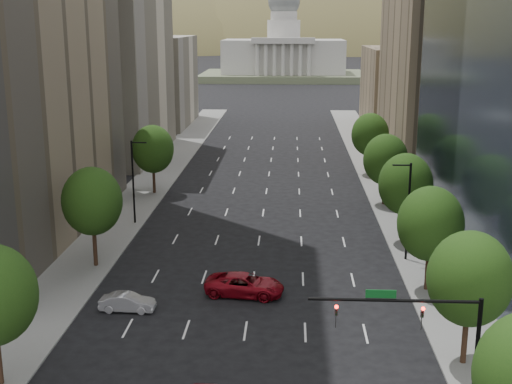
% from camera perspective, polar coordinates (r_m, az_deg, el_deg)
% --- Properties ---
extents(sidewalk_left, '(6.00, 200.00, 0.15)m').
position_cam_1_polar(sidewalk_left, '(68.97, -12.74, -3.76)').
color(sidewalk_left, slate).
rests_on(sidewalk_left, ground).
extents(sidewalk_right, '(6.00, 200.00, 0.15)m').
position_cam_1_polar(sidewalk_right, '(67.62, 13.53, -4.17)').
color(sidewalk_right, slate).
rests_on(sidewalk_right, ground).
extents(midrise_cream_left, '(14.00, 30.00, 35.00)m').
position_cam_1_polar(midrise_cream_left, '(109.77, -12.07, 12.12)').
color(midrise_cream_left, beige).
rests_on(midrise_cream_left, ground).
extents(filler_left, '(14.00, 26.00, 18.00)m').
position_cam_1_polar(filler_left, '(142.37, -8.48, 9.26)').
color(filler_left, beige).
rests_on(filler_left, ground).
extents(parking_tan_right, '(14.00, 30.00, 30.00)m').
position_cam_1_polar(parking_tan_right, '(105.58, 15.27, 10.50)').
color(parking_tan_right, '#8C7759').
rests_on(parking_tan_right, ground).
extents(filler_right, '(14.00, 26.00, 16.00)m').
position_cam_1_polar(filler_right, '(138.46, 12.25, 8.54)').
color(filler_right, '#8C7759').
rests_on(filler_right, ground).
extents(tree_right_1, '(5.20, 5.20, 8.75)m').
position_cam_1_polar(tree_right_1, '(43.37, 17.63, -7.01)').
color(tree_right_1, '#382316').
rests_on(tree_right_1, ground).
extents(tree_right_2, '(5.20, 5.20, 8.61)m').
position_cam_1_polar(tree_right_2, '(54.47, 14.53, -2.62)').
color(tree_right_2, '#382316').
rests_on(tree_right_2, ground).
extents(tree_right_3, '(5.20, 5.20, 8.89)m').
position_cam_1_polar(tree_right_3, '(65.79, 12.53, 0.64)').
color(tree_right_3, '#382316').
rests_on(tree_right_3, ground).
extents(tree_right_4, '(5.20, 5.20, 8.46)m').
position_cam_1_polar(tree_right_4, '(79.40, 10.90, 2.71)').
color(tree_right_4, '#382316').
rests_on(tree_right_4, ground).
extents(tree_right_5, '(5.20, 5.20, 8.75)m').
position_cam_1_polar(tree_right_5, '(94.96, 9.63, 4.81)').
color(tree_right_5, '#382316').
rests_on(tree_right_5, ground).
extents(tree_left_1, '(5.20, 5.20, 8.97)m').
position_cam_1_polar(tree_left_1, '(59.56, -13.69, -0.77)').
color(tree_left_1, '#382316').
rests_on(tree_left_1, ground).
extents(tree_left_2, '(5.20, 5.20, 8.68)m').
position_cam_1_polar(tree_left_2, '(84.24, -8.72, 3.61)').
color(tree_left_2, '#382316').
rests_on(tree_left_2, ground).
extents(streetlight_rn, '(1.70, 0.20, 9.00)m').
position_cam_1_polar(streetlight_rn, '(61.18, 12.71, -1.40)').
color(streetlight_rn, black).
rests_on(streetlight_rn, ground).
extents(streetlight_ln, '(1.70, 0.20, 9.00)m').
position_cam_1_polar(streetlight_ln, '(71.87, -10.31, 1.04)').
color(streetlight_ln, black).
rests_on(streetlight_ln, ground).
extents(traffic_signal, '(9.12, 0.40, 7.38)m').
position_cam_1_polar(traffic_signal, '(37.43, 14.60, -11.22)').
color(traffic_signal, black).
rests_on(traffic_signal, ground).
extents(capitol, '(60.00, 40.00, 35.20)m').
position_cam_1_polar(capitol, '(253.11, 2.34, 11.42)').
color(capitol, '#596647').
rests_on(capitol, ground).
extents(foothills, '(720.00, 413.00, 263.00)m').
position_cam_1_polar(foothills, '(606.16, 6.02, 8.60)').
color(foothills, brown).
rests_on(foothills, ground).
extents(car_silver, '(4.15, 1.54, 1.36)m').
position_cam_1_polar(car_silver, '(51.68, -10.82, -9.15)').
color(car_silver, '#AAAAAF').
rests_on(car_silver, ground).
extents(car_red_far, '(6.51, 3.60, 1.72)m').
position_cam_1_polar(car_red_far, '(53.50, -0.97, -7.84)').
color(car_red_far, maroon).
rests_on(car_red_far, ground).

